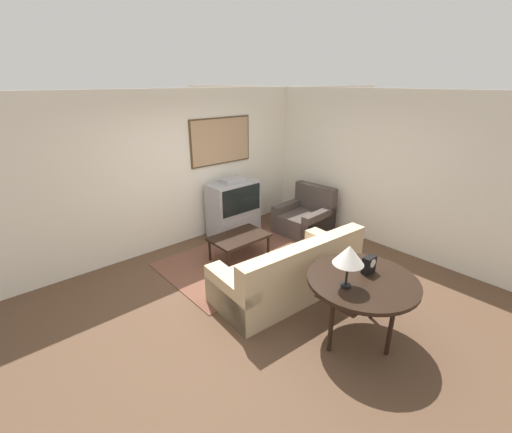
{
  "coord_description": "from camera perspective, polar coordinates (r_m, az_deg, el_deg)",
  "views": [
    {
      "loc": [
        -2.88,
        -3.16,
        2.81
      ],
      "look_at": [
        0.54,
        0.72,
        0.75
      ],
      "focal_mm": 24.0,
      "sensor_mm": 36.0,
      "label": 1
    }
  ],
  "objects": [
    {
      "name": "coffee_table",
      "position": [
        5.7,
        -2.81,
        -3.64
      ],
      "size": [
        0.95,
        0.61,
        0.42
      ],
      "color": "black",
      "rests_on": "ground_plane"
    },
    {
      "name": "mantel_clock",
      "position": [
        4.1,
        18.3,
        -7.62
      ],
      "size": [
        0.16,
        0.1,
        0.2
      ],
      "color": "black",
      "rests_on": "console_table"
    },
    {
      "name": "wall_right",
      "position": [
        6.52,
        18.44,
        7.65
      ],
      "size": [
        0.06,
        12.0,
        2.7
      ],
      "color": "silver",
      "rests_on": "ground_plane"
    },
    {
      "name": "tv",
      "position": [
        6.59,
        -3.75,
        1.44
      ],
      "size": [
        0.97,
        0.52,
        1.13
      ],
      "color": "#9E9EA3",
      "rests_on": "ground_plane"
    },
    {
      "name": "table_lamp",
      "position": [
        3.64,
        15.23,
        -6.27
      ],
      "size": [
        0.32,
        0.32,
        0.48
      ],
      "color": "black",
      "rests_on": "console_table"
    },
    {
      "name": "area_rug",
      "position": [
        5.83,
        -2.17,
        -7.06
      ],
      "size": [
        2.57,
        1.76,
        0.01
      ],
      "color": "brown",
      "rests_on": "ground_plane"
    },
    {
      "name": "wall_back",
      "position": [
        6.21,
        -12.41,
        7.67
      ],
      "size": [
        12.0,
        0.1,
        2.7
      ],
      "color": "silver",
      "rests_on": "ground_plane"
    },
    {
      "name": "couch",
      "position": [
        4.86,
        5.66,
        -9.54
      ],
      "size": [
        2.16,
        1.08,
        0.88
      ],
      "rotation": [
        0.0,
        0.0,
        3.07
      ],
      "color": "#CCB289",
      "rests_on": "ground_plane"
    },
    {
      "name": "armchair",
      "position": [
        6.82,
        8.16,
        -0.27
      ],
      "size": [
        0.96,
        0.95,
        0.9
      ],
      "rotation": [
        0.0,
        0.0,
        -1.51
      ],
      "color": "#473D38",
      "rests_on": "ground_plane"
    },
    {
      "name": "console_table",
      "position": [
        4.04,
        17.3,
        -10.65
      ],
      "size": [
        1.22,
        1.22,
        0.78
      ],
      "color": "black",
      "rests_on": "ground_plane"
    },
    {
      "name": "ground_plane",
      "position": [
        5.12,
        0.82,
        -11.59
      ],
      "size": [
        12.0,
        12.0,
        0.0
      ],
      "primitive_type": "plane",
      "color": "brown"
    }
  ]
}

